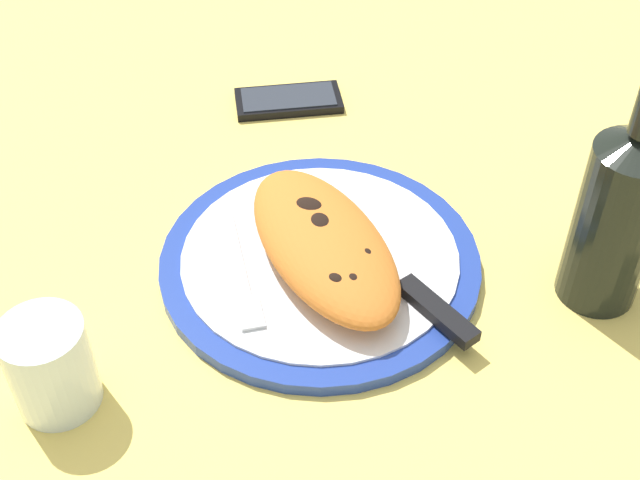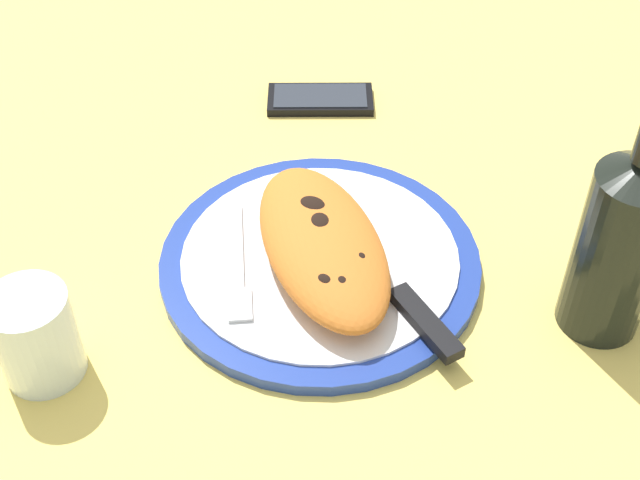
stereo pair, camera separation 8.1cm
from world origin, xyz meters
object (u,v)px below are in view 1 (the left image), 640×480
object	(u,v)px
fork	(243,279)
water_glass	(52,370)
wine_bottle	(619,212)
knife	(410,289)
smartphone	(288,100)
calzone	(321,244)
plate	(320,261)

from	to	relation	value
fork	water_glass	world-z (taller)	water_glass
wine_bottle	fork	bearing A→B (deg)	-112.45
fork	water_glass	xyz separation A→B (cm)	(5.65, -18.41, 2.07)
knife	smartphone	xyz separation A→B (cm)	(-35.38, 1.61, -1.54)
calzone	fork	world-z (taller)	calzone
plate	calzone	world-z (taller)	calzone
plate	knife	world-z (taller)	knife
plate	fork	size ratio (longest dim) A/B	1.98
plate	smartphone	xyz separation A→B (cm)	(-27.48, 7.37, -0.22)
plate	water_glass	size ratio (longest dim) A/B	3.55
water_glass	calzone	bearing A→B (deg)	101.06
plate	knife	bearing A→B (deg)	36.08
calzone	water_glass	bearing A→B (deg)	-78.94
fork	wine_bottle	xyz separation A→B (cm)	(12.84, 31.09, 8.26)
calzone	wine_bottle	size ratio (longest dim) A/B	0.90
smartphone	wine_bottle	size ratio (longest dim) A/B	0.53
smartphone	water_glass	xyz separation A→B (cm)	(33.49, -33.87, 3.33)
knife	fork	bearing A→B (deg)	-118.59
plate	fork	distance (cm)	8.16
water_glass	fork	bearing A→B (deg)	107.07
knife	smartphone	bearing A→B (deg)	177.39
smartphone	fork	bearing A→B (deg)	-29.04
plate	knife	size ratio (longest dim) A/B	1.34
smartphone	water_glass	world-z (taller)	water_glass
calzone	wine_bottle	xyz separation A→B (cm)	(12.32, 23.27, 6.12)
knife	wine_bottle	distance (cm)	19.73
knife	water_glass	distance (cm)	32.36
fork	wine_bottle	world-z (taller)	wine_bottle
fork	knife	bearing A→B (deg)	61.41
plate	fork	bearing A→B (deg)	-87.43
smartphone	water_glass	distance (cm)	47.75
calzone	knife	bearing A→B (deg)	40.61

